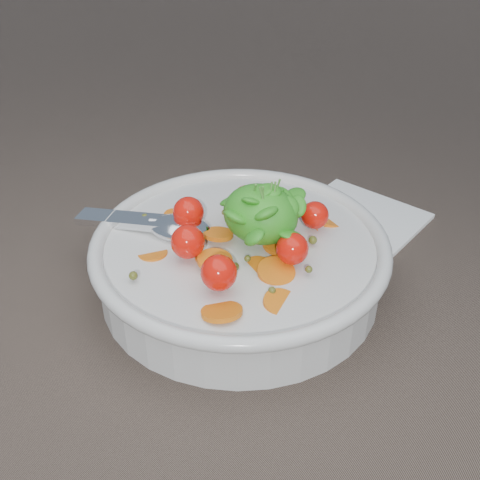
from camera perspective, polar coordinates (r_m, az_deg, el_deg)
The scene contains 3 objects.
ground at distance 0.63m, azimuth 1.37°, elevation -4.80°, with size 6.00×6.00×0.00m, color brown.
bowl at distance 0.62m, azimuth 0.03°, elevation -1.82°, with size 0.33×0.30×0.13m.
napkin at distance 0.76m, azimuth 11.19°, elevation 2.13°, with size 0.14×0.12×0.01m, color white.
Camera 1 is at (0.27, -0.41, 0.40)m, focal length 45.00 mm.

